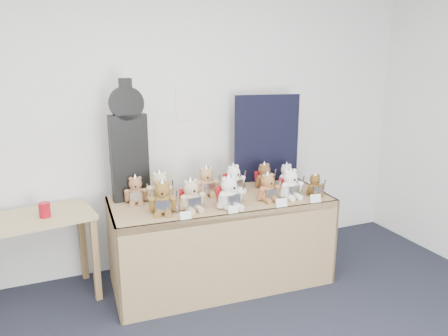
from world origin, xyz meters
name	(u,v)px	position (x,y,z in m)	size (l,w,h in m)	color
room_shell	(187,104)	(0.65, 2.49, 1.53)	(6.00, 6.00, 6.00)	white
display_table	(224,220)	(0.75, 1.83, 0.61)	(1.91, 0.88, 0.78)	#9A7F4E
side_table	(34,231)	(-0.75, 2.16, 0.63)	(0.97, 0.63, 0.75)	tan
guitar_case	(129,142)	(0.04, 2.18, 1.28)	(0.31, 0.11, 1.02)	black
navy_board	(267,139)	(1.36, 2.23, 1.20)	(0.63, 0.02, 0.84)	black
red_cup	(45,210)	(-0.65, 2.10, 0.81)	(0.09, 0.09, 0.12)	#A90B19
teddy_front_far_left	(163,199)	(0.20, 1.75, 0.90)	(0.24, 0.22, 0.30)	brown
teddy_front_left	(191,196)	(0.43, 1.74, 0.90)	(0.24, 0.21, 0.29)	tan
teddy_front_centre	(229,194)	(0.72, 1.66, 0.90)	(0.26, 0.23, 0.31)	silver
teddy_front_right	(268,188)	(1.10, 1.71, 0.89)	(0.22, 0.18, 0.27)	#9D663B
teddy_front_far_right	(290,185)	(1.32, 1.71, 0.90)	(0.24, 0.20, 0.29)	white
teddy_front_end	(315,186)	(1.55, 1.67, 0.87)	(0.18, 0.15, 0.22)	brown
teddy_back_left	(160,188)	(0.25, 2.04, 0.90)	(0.24, 0.23, 0.30)	beige
teddy_back_centre_left	(207,182)	(0.68, 2.05, 0.90)	(0.24, 0.21, 0.29)	tan
teddy_back_centre_right	(234,180)	(0.93, 2.05, 0.89)	(0.24, 0.22, 0.28)	white
teddy_back_right	(264,177)	(1.25, 2.05, 0.89)	(0.22, 0.19, 0.26)	brown
teddy_back_end	(287,176)	(1.46, 2.00, 0.88)	(0.20, 0.16, 0.24)	white
teddy_back_far_left	(136,191)	(0.06, 2.08, 0.89)	(0.21, 0.19, 0.26)	#946745
entry_card_a	(186,215)	(0.32, 1.56, 0.82)	(0.09, 0.00, 0.06)	silver
entry_card_b	(233,210)	(0.71, 1.54, 0.81)	(0.08, 0.00, 0.06)	silver
entry_card_c	(282,203)	(1.12, 1.52, 0.82)	(0.10, 0.00, 0.07)	silver
entry_card_d	(316,198)	(1.44, 1.50, 0.82)	(0.10, 0.00, 0.07)	silver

